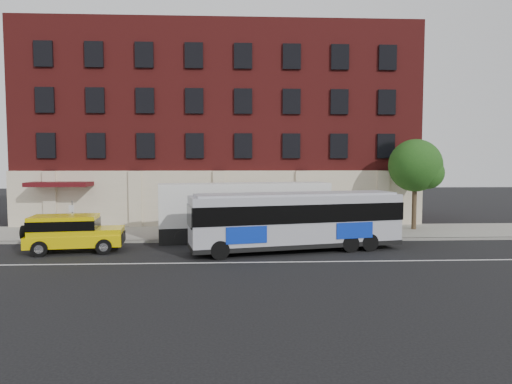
{
  "coord_description": "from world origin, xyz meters",
  "views": [
    {
      "loc": [
        1.15,
        -20.52,
        4.86
      ],
      "look_at": [
        2.37,
        5.5,
        3.04
      ],
      "focal_mm": 31.26,
      "sensor_mm": 36.0,
      "label": 1
    }
  ],
  "objects_px": {
    "sign_pole": "(72,219)",
    "city_bus": "(296,219)",
    "shipping_container": "(245,212)",
    "street_tree": "(416,168)",
    "yellow_suv": "(71,231)"
  },
  "relations": [
    {
      "from": "street_tree",
      "to": "yellow_suv",
      "type": "relative_size",
      "value": 1.18
    },
    {
      "from": "city_bus",
      "to": "shipping_container",
      "type": "height_order",
      "value": "shipping_container"
    },
    {
      "from": "city_bus",
      "to": "yellow_suv",
      "type": "height_order",
      "value": "city_bus"
    },
    {
      "from": "street_tree",
      "to": "shipping_container",
      "type": "xyz_separation_m",
      "value": [
        -11.78,
        -2.65,
        -2.68
      ]
    },
    {
      "from": "street_tree",
      "to": "shipping_container",
      "type": "relative_size",
      "value": 0.58
    },
    {
      "from": "sign_pole",
      "to": "street_tree",
      "type": "distance_m",
      "value": 22.49
    },
    {
      "from": "sign_pole",
      "to": "city_bus",
      "type": "distance_m",
      "value": 13.29
    },
    {
      "from": "sign_pole",
      "to": "shipping_container",
      "type": "height_order",
      "value": "shipping_container"
    },
    {
      "from": "sign_pole",
      "to": "street_tree",
      "type": "bearing_deg",
      "value": 8.61
    },
    {
      "from": "street_tree",
      "to": "shipping_container",
      "type": "bearing_deg",
      "value": -167.33
    },
    {
      "from": "sign_pole",
      "to": "city_bus",
      "type": "xyz_separation_m",
      "value": [
        12.95,
        -2.98,
        0.28
      ]
    },
    {
      "from": "yellow_suv",
      "to": "shipping_container",
      "type": "distance_m",
      "value": 9.98
    },
    {
      "from": "shipping_container",
      "to": "street_tree",
      "type": "bearing_deg",
      "value": 12.67
    },
    {
      "from": "city_bus",
      "to": "sign_pole",
      "type": "bearing_deg",
      "value": 167.04
    },
    {
      "from": "sign_pole",
      "to": "city_bus",
      "type": "height_order",
      "value": "city_bus"
    }
  ]
}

